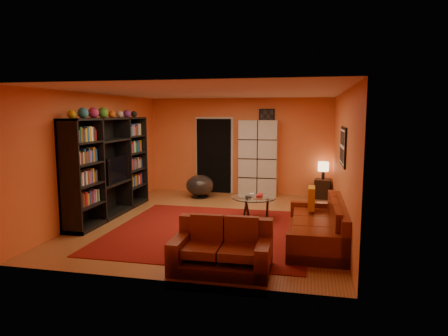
% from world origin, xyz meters
% --- Properties ---
extents(floor, '(6.00, 6.00, 0.00)m').
position_xyz_m(floor, '(0.00, 0.00, 0.00)').
color(floor, brown).
rests_on(floor, ground).
extents(ceiling, '(6.00, 6.00, 0.00)m').
position_xyz_m(ceiling, '(0.00, 0.00, 2.60)').
color(ceiling, white).
rests_on(ceiling, wall_back).
extents(wall_back, '(6.00, 0.00, 6.00)m').
position_xyz_m(wall_back, '(0.00, 3.00, 1.30)').
color(wall_back, '#DC6130').
rests_on(wall_back, floor).
extents(wall_front, '(6.00, 0.00, 6.00)m').
position_xyz_m(wall_front, '(0.00, -3.00, 1.30)').
color(wall_front, '#DC6130').
rests_on(wall_front, floor).
extents(wall_left, '(0.00, 6.00, 6.00)m').
position_xyz_m(wall_left, '(-2.50, 0.00, 1.30)').
color(wall_left, '#DC6130').
rests_on(wall_left, floor).
extents(wall_right, '(0.00, 6.00, 6.00)m').
position_xyz_m(wall_right, '(2.50, 0.00, 1.30)').
color(wall_right, '#DC6130').
rests_on(wall_right, floor).
extents(rug, '(3.60, 3.60, 0.01)m').
position_xyz_m(rug, '(0.10, -0.70, 0.01)').
color(rug, '#570C0A').
rests_on(rug, floor).
extents(doorway, '(0.95, 0.10, 2.04)m').
position_xyz_m(doorway, '(-0.70, 2.96, 1.02)').
color(doorway, black).
rests_on(doorway, floor).
extents(wall_art_right, '(0.03, 1.00, 0.70)m').
position_xyz_m(wall_art_right, '(2.48, -0.30, 1.60)').
color(wall_art_right, black).
rests_on(wall_art_right, wall_right).
extents(wall_art_back, '(0.42, 0.03, 0.52)m').
position_xyz_m(wall_art_back, '(0.75, 2.98, 2.05)').
color(wall_art_back, black).
rests_on(wall_art_back, wall_back).
extents(entertainment_unit, '(0.45, 3.00, 2.10)m').
position_xyz_m(entertainment_unit, '(-2.27, 0.00, 1.05)').
color(entertainment_unit, black).
rests_on(entertainment_unit, floor).
extents(tv, '(0.96, 0.13, 0.55)m').
position_xyz_m(tv, '(-2.23, 0.09, 1.00)').
color(tv, black).
rests_on(tv, entertainment_unit).
extents(sofa, '(0.99, 2.34, 0.85)m').
position_xyz_m(sofa, '(2.14, -0.95, 0.28)').
color(sofa, '#53170B').
rests_on(sofa, rug).
extents(loveseat, '(1.38, 0.84, 0.85)m').
position_xyz_m(loveseat, '(0.73, -2.42, 0.29)').
color(loveseat, '#53170B').
rests_on(loveseat, rug).
extents(throw_pillow, '(0.12, 0.42, 0.42)m').
position_xyz_m(throw_pillow, '(1.95, -0.30, 0.63)').
color(throw_pillow, orange).
rests_on(throw_pillow, sofa).
extents(coffee_table, '(0.92, 0.92, 0.46)m').
position_xyz_m(coffee_table, '(0.79, 0.32, 0.42)').
color(coffee_table, silver).
rests_on(coffee_table, floor).
extents(storage_cabinet, '(1.01, 0.45, 2.01)m').
position_xyz_m(storage_cabinet, '(0.56, 2.80, 1.01)').
color(storage_cabinet, '#B2ACA4').
rests_on(storage_cabinet, floor).
extents(bowl_chair, '(0.73, 0.73, 0.59)m').
position_xyz_m(bowl_chair, '(-0.89, 2.18, 0.32)').
color(bowl_chair, black).
rests_on(bowl_chair, floor).
extents(side_table, '(0.44, 0.44, 0.50)m').
position_xyz_m(side_table, '(2.25, 2.75, 0.25)').
color(side_table, black).
rests_on(side_table, floor).
extents(table_lamp, '(0.27, 0.27, 0.45)m').
position_xyz_m(table_lamp, '(2.25, 2.75, 0.82)').
color(table_lamp, black).
rests_on(table_lamp, side_table).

